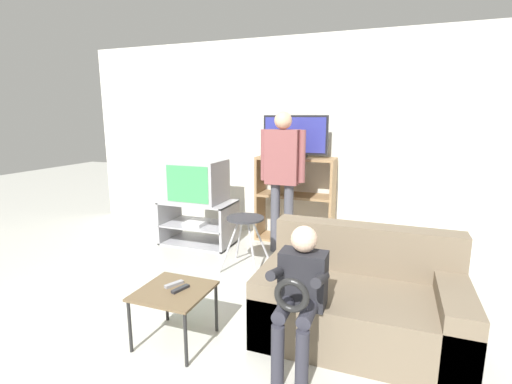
{
  "coord_description": "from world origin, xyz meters",
  "views": [
    {
      "loc": [
        1.18,
        -1.34,
        1.61
      ],
      "look_at": [
        -0.03,
        1.88,
        0.9
      ],
      "focal_mm": 26.0,
      "sensor_mm": 36.0,
      "label": 1
    }
  ],
  "objects_px": {
    "media_shelf": "(295,199)",
    "person_standing_adult": "(282,169)",
    "tv_stand": "(199,222)",
    "couch": "(360,302)",
    "snack_table": "(174,295)",
    "television_main": "(198,181)",
    "television_flat": "(295,137)",
    "person_seated_child": "(300,288)",
    "remote_control_white": "(174,284)",
    "folding_stool": "(245,225)",
    "remote_control_black": "(180,289)"
  },
  "relations": [
    {
      "from": "person_standing_adult",
      "to": "person_seated_child",
      "type": "bearing_deg",
      "value": -70.21
    },
    {
      "from": "tv_stand",
      "to": "couch",
      "type": "xyz_separation_m",
      "value": [
        2.13,
        -1.4,
        -0.01
      ]
    },
    {
      "from": "tv_stand",
      "to": "television_main",
      "type": "distance_m",
      "value": 0.54
    },
    {
      "from": "remote_control_white",
      "to": "television_main",
      "type": "bearing_deg",
      "value": 139.9
    },
    {
      "from": "tv_stand",
      "to": "remote_control_black",
      "type": "xyz_separation_m",
      "value": [
        0.94,
        -1.94,
        0.14
      ]
    },
    {
      "from": "tv_stand",
      "to": "media_shelf",
      "type": "xyz_separation_m",
      "value": [
        1.13,
        0.52,
        0.29
      ]
    },
    {
      "from": "media_shelf",
      "to": "television_flat",
      "type": "xyz_separation_m",
      "value": [
        -0.01,
        -0.02,
        0.78
      ]
    },
    {
      "from": "folding_stool",
      "to": "remote_control_black",
      "type": "bearing_deg",
      "value": -86.92
    },
    {
      "from": "television_flat",
      "to": "couch",
      "type": "distance_m",
      "value": 2.41
    },
    {
      "from": "snack_table",
      "to": "person_standing_adult",
      "type": "height_order",
      "value": "person_standing_adult"
    },
    {
      "from": "tv_stand",
      "to": "person_seated_child",
      "type": "xyz_separation_m",
      "value": [
        1.8,
        -1.9,
        0.28
      ]
    },
    {
      "from": "person_standing_adult",
      "to": "person_seated_child",
      "type": "relative_size",
      "value": 1.79
    },
    {
      "from": "television_main",
      "to": "media_shelf",
      "type": "xyz_separation_m",
      "value": [
        1.13,
        0.49,
        -0.25
      ]
    },
    {
      "from": "television_flat",
      "to": "snack_table",
      "type": "distance_m",
      "value": 2.65
    },
    {
      "from": "television_main",
      "to": "television_flat",
      "type": "relative_size",
      "value": 0.78
    },
    {
      "from": "television_main",
      "to": "remote_control_black",
      "type": "xyz_separation_m",
      "value": [
        0.95,
        -1.96,
        -0.4
      ]
    },
    {
      "from": "media_shelf",
      "to": "couch",
      "type": "distance_m",
      "value": 2.18
    },
    {
      "from": "snack_table",
      "to": "couch",
      "type": "relative_size",
      "value": 0.34
    },
    {
      "from": "television_main",
      "to": "television_flat",
      "type": "height_order",
      "value": "television_flat"
    },
    {
      "from": "snack_table",
      "to": "person_seated_child",
      "type": "distance_m",
      "value": 0.92
    },
    {
      "from": "media_shelf",
      "to": "remote_control_black",
      "type": "distance_m",
      "value": 2.47
    },
    {
      "from": "couch",
      "to": "person_standing_adult",
      "type": "relative_size",
      "value": 0.86
    },
    {
      "from": "tv_stand",
      "to": "remote_control_white",
      "type": "height_order",
      "value": "tv_stand"
    },
    {
      "from": "media_shelf",
      "to": "person_standing_adult",
      "type": "xyz_separation_m",
      "value": [
        -0.04,
        -0.45,
        0.45
      ]
    },
    {
      "from": "snack_table",
      "to": "remote_control_white",
      "type": "bearing_deg",
      "value": 120.48
    },
    {
      "from": "remote_control_white",
      "to": "couch",
      "type": "xyz_separation_m",
      "value": [
        1.27,
        0.5,
        -0.15
      ]
    },
    {
      "from": "person_seated_child",
      "to": "couch",
      "type": "bearing_deg",
      "value": 56.15
    },
    {
      "from": "person_standing_adult",
      "to": "remote_control_white",
      "type": "bearing_deg",
      "value": -96.65
    },
    {
      "from": "tv_stand",
      "to": "folding_stool",
      "type": "bearing_deg",
      "value": -32.08
    },
    {
      "from": "remote_control_black",
      "to": "remote_control_white",
      "type": "distance_m",
      "value": 0.1
    },
    {
      "from": "person_standing_adult",
      "to": "tv_stand",
      "type": "bearing_deg",
      "value": -176.7
    },
    {
      "from": "tv_stand",
      "to": "person_seated_child",
      "type": "height_order",
      "value": "person_seated_child"
    },
    {
      "from": "tv_stand",
      "to": "snack_table",
      "type": "height_order",
      "value": "tv_stand"
    },
    {
      "from": "folding_stool",
      "to": "person_standing_adult",
      "type": "bearing_deg",
      "value": 70.12
    },
    {
      "from": "media_shelf",
      "to": "television_flat",
      "type": "relative_size",
      "value": 1.34
    },
    {
      "from": "folding_stool",
      "to": "snack_table",
      "type": "height_order",
      "value": "folding_stool"
    },
    {
      "from": "media_shelf",
      "to": "television_flat",
      "type": "distance_m",
      "value": 0.78
    },
    {
      "from": "television_flat",
      "to": "snack_table",
      "type": "height_order",
      "value": "television_flat"
    },
    {
      "from": "television_main",
      "to": "media_shelf",
      "type": "relative_size",
      "value": 0.58
    },
    {
      "from": "media_shelf",
      "to": "person_seated_child",
      "type": "relative_size",
      "value": 1.19
    },
    {
      "from": "snack_table",
      "to": "couch",
      "type": "bearing_deg",
      "value": 24.28
    },
    {
      "from": "television_flat",
      "to": "folding_stool",
      "type": "bearing_deg",
      "value": -103.5
    },
    {
      "from": "television_flat",
      "to": "folding_stool",
      "type": "xyz_separation_m",
      "value": [
        -0.25,
        -1.04,
        -0.87
      ]
    },
    {
      "from": "person_seated_child",
      "to": "remote_control_black",
      "type": "bearing_deg",
      "value": -177.05
    },
    {
      "from": "television_flat",
      "to": "remote_control_white",
      "type": "height_order",
      "value": "television_flat"
    },
    {
      "from": "tv_stand",
      "to": "person_seated_child",
      "type": "relative_size",
      "value": 0.98
    },
    {
      "from": "media_shelf",
      "to": "remote_control_white",
      "type": "relative_size",
      "value": 7.63
    },
    {
      "from": "tv_stand",
      "to": "snack_table",
      "type": "relative_size",
      "value": 1.86
    },
    {
      "from": "television_main",
      "to": "television_flat",
      "type": "xyz_separation_m",
      "value": [
        1.12,
        0.48,
        0.54
      ]
    },
    {
      "from": "snack_table",
      "to": "remote_control_black",
      "type": "bearing_deg",
      "value": 13.02
    }
  ]
}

